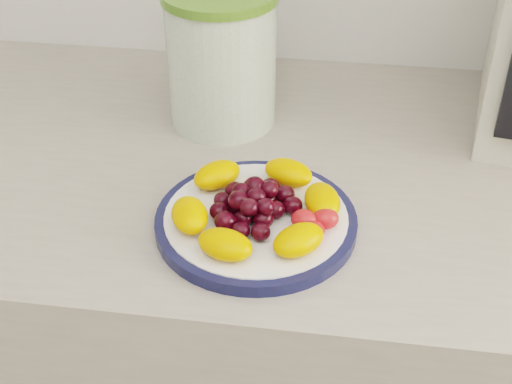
# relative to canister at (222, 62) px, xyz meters

# --- Properties ---
(plate_rim) EXTENTS (0.23, 0.23, 0.01)m
(plate_rim) POSITION_rel_canister_xyz_m (0.08, -0.24, -0.08)
(plate_rim) COLOR #14183C
(plate_rim) RESTS_ON counter
(plate_face) EXTENTS (0.21, 0.21, 0.02)m
(plate_face) POSITION_rel_canister_xyz_m (0.08, -0.24, -0.08)
(plate_face) COLOR white
(plate_face) RESTS_ON counter
(canister) EXTENTS (0.19, 0.19, 0.18)m
(canister) POSITION_rel_canister_xyz_m (0.00, 0.00, 0.00)
(canister) COLOR #345D13
(canister) RESTS_ON counter
(fruit_plate) EXTENTS (0.20, 0.20, 0.04)m
(fruit_plate) POSITION_rel_canister_xyz_m (0.09, -0.24, -0.06)
(fruit_plate) COLOR #FF8E01
(fruit_plate) RESTS_ON plate_face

